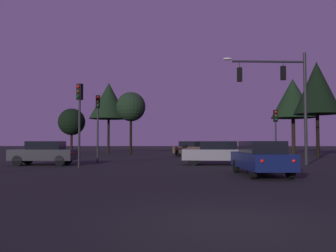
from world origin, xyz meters
The scene contains 14 objects.
ground_plane centered at (0.00, 24.50, 0.00)m, with size 168.00×168.00×0.00m, color black.
traffic_signal_mast_arm centered at (5.83, 16.32, 4.91)m, with size 5.41×0.62×7.26m.
traffic_light_corner_left centered at (6.42, 20.36, 2.77)m, with size 0.31×0.36×3.89m.
traffic_light_corner_right centered at (-6.51, 13.09, 3.34)m, with size 0.36×0.39×4.75m.
traffic_light_median centered at (-6.55, 17.87, 3.33)m, with size 0.34×0.37×4.73m.
car_nearside_lane centered at (2.71, 9.21, 0.80)m, with size 1.99×4.67×1.52m.
car_crossing_left centered at (-9.47, 15.72, 0.79)m, with size 4.04×1.83×1.52m.
car_crossing_right centered at (1.51, 16.33, 0.80)m, with size 4.46×2.25×1.52m.
car_far_lane centered at (0.50, 28.67, 0.79)m, with size 4.13×4.26×1.52m.
tree_behind_sign centered at (-6.46, 34.52, 5.53)m, with size 3.42×3.42×7.27m.
tree_left_far centered at (-9.81, 38.27, 6.68)m, with size 4.91×4.91×9.01m.
tree_center_horizon centered at (-14.72, 38.84, 4.02)m, with size 3.46×3.46×5.77m.
tree_right_cluster centered at (12.55, 28.08, 6.70)m, with size 4.43×4.43×9.29m.
tree_lot_edge centered at (13.30, 37.66, 6.83)m, with size 5.32×5.32×9.30m.
Camera 1 is at (-0.96, -6.65, 1.51)m, focal length 38.01 mm.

